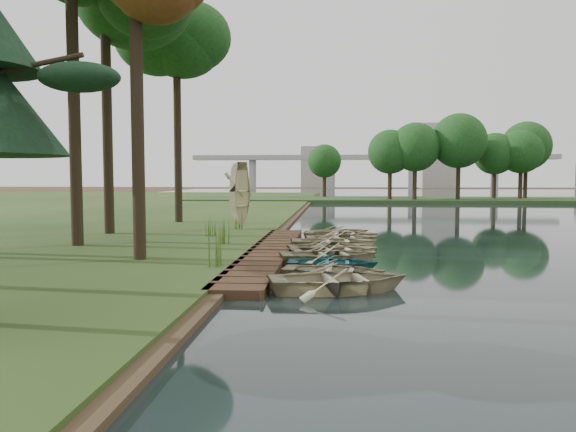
# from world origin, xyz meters

# --- Properties ---
(ground) EXTENTS (300.00, 300.00, 0.00)m
(ground) POSITION_xyz_m (0.00, 0.00, 0.00)
(ground) COLOR #3D2F1D
(boardwalk) EXTENTS (1.60, 16.00, 0.30)m
(boardwalk) POSITION_xyz_m (-1.60, 0.00, 0.15)
(boardwalk) COLOR #382515
(boardwalk) RESTS_ON ground
(peninsula) EXTENTS (50.00, 14.00, 0.45)m
(peninsula) POSITION_xyz_m (8.00, 50.00, 0.23)
(peninsula) COLOR #26411C
(peninsula) RESTS_ON ground
(far_trees) EXTENTS (45.60, 5.60, 8.80)m
(far_trees) POSITION_xyz_m (4.67, 50.00, 6.43)
(far_trees) COLOR black
(far_trees) RESTS_ON peninsula
(bridge) EXTENTS (95.90, 4.00, 8.60)m
(bridge) POSITION_xyz_m (12.31, 120.00, 7.08)
(bridge) COLOR #A5A5A0
(bridge) RESTS_ON ground
(building_a) EXTENTS (10.00, 8.00, 18.00)m
(building_a) POSITION_xyz_m (30.00, 140.00, 9.00)
(building_a) COLOR #A5A5A0
(building_a) RESTS_ON ground
(building_b) EXTENTS (8.00, 8.00, 12.00)m
(building_b) POSITION_xyz_m (-5.00, 145.00, 6.00)
(building_b) COLOR #A5A5A0
(building_b) RESTS_ON ground
(rowboat_0) EXTENTS (4.38, 3.59, 0.79)m
(rowboat_0) POSITION_xyz_m (1.10, -6.70, 0.45)
(rowboat_0) COLOR tan
(rowboat_0) RESTS_ON water
(rowboat_1) EXTENTS (3.38, 2.62, 0.64)m
(rowboat_1) POSITION_xyz_m (0.94, -4.85, 0.37)
(rowboat_1) COLOR tan
(rowboat_1) RESTS_ON water
(rowboat_2) EXTENTS (3.03, 2.17, 0.63)m
(rowboat_2) POSITION_xyz_m (0.89, -3.31, 0.36)
(rowboat_2) COLOR #297072
(rowboat_2) RESTS_ON water
(rowboat_3) EXTENTS (4.07, 3.33, 0.74)m
(rowboat_3) POSITION_xyz_m (0.79, -1.75, 0.42)
(rowboat_3) COLOR tan
(rowboat_3) RESTS_ON water
(rowboat_4) EXTENTS (3.97, 3.29, 0.71)m
(rowboat_4) POSITION_xyz_m (0.98, -0.30, 0.41)
(rowboat_4) COLOR tan
(rowboat_4) RESTS_ON water
(rowboat_5) EXTENTS (3.83, 3.21, 0.68)m
(rowboat_5) POSITION_xyz_m (0.73, 0.74, 0.39)
(rowboat_5) COLOR tan
(rowboat_5) RESTS_ON water
(rowboat_6) EXTENTS (3.91, 2.96, 0.76)m
(rowboat_6) POSITION_xyz_m (0.93, 2.22, 0.43)
(rowboat_6) COLOR tan
(rowboat_6) RESTS_ON water
(rowboat_7) EXTENTS (3.60, 2.77, 0.69)m
(rowboat_7) POSITION_xyz_m (1.30, 4.16, 0.40)
(rowboat_7) COLOR tan
(rowboat_7) RESTS_ON water
(rowboat_8) EXTENTS (3.79, 2.85, 0.75)m
(rowboat_8) POSITION_xyz_m (1.26, 5.61, 0.42)
(rowboat_8) COLOR tan
(rowboat_8) RESTS_ON water
(rowboat_9) EXTENTS (3.98, 3.46, 0.69)m
(rowboat_9) POSITION_xyz_m (1.19, 7.01, 0.39)
(rowboat_9) COLOR tan
(rowboat_9) RESTS_ON water
(stored_rowboat) EXTENTS (4.32, 3.70, 0.76)m
(stored_rowboat) POSITION_xyz_m (-4.16, 8.60, 0.68)
(stored_rowboat) COLOR tan
(stored_rowboat) RESTS_ON bank
(tree_6) EXTENTS (5.07, 5.07, 13.73)m
(tree_6) POSITION_xyz_m (-8.86, 12.89, 11.74)
(tree_6) COLOR black
(tree_6) RESTS_ON bank
(reeds_0) EXTENTS (0.60, 0.60, 1.09)m
(reeds_0) POSITION_xyz_m (-2.78, -4.24, 0.85)
(reeds_0) COLOR #3F661E
(reeds_0) RESTS_ON bank
(reeds_1) EXTENTS (0.60, 0.60, 1.09)m
(reeds_1) POSITION_xyz_m (-3.66, 1.72, 0.85)
(reeds_1) COLOR #3F661E
(reeds_1) RESTS_ON bank
(reeds_2) EXTENTS (0.60, 0.60, 1.02)m
(reeds_2) POSITION_xyz_m (-4.97, 4.72, 0.81)
(reeds_2) COLOR #3F661E
(reeds_2) RESTS_ON bank
(reeds_3) EXTENTS (0.60, 0.60, 0.88)m
(reeds_3) POSITION_xyz_m (-4.20, 8.36, 0.74)
(reeds_3) COLOR #3F661E
(reeds_3) RESTS_ON bank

